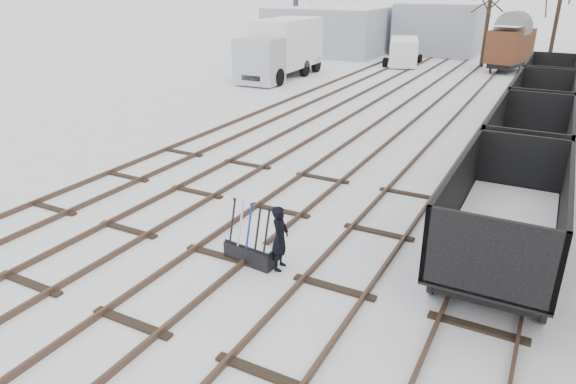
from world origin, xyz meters
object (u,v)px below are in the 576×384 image
object	(u,v)px
lorry	(281,48)
worker	(280,238)
ground_frame	(250,252)
panel_van	(404,51)
freight_wagon_a	(503,229)
crane	(297,23)
box_van_wagon	(510,45)

from	to	relation	value
lorry	worker	bearing A→B (deg)	-63.10
ground_frame	panel_van	bearing A→B (deg)	106.19
ground_frame	lorry	bearing A→B (deg)	123.21
lorry	freight_wagon_a	bearing A→B (deg)	-51.65
ground_frame	crane	distance (m)	39.21
freight_wagon_a	box_van_wagon	xyz separation A→B (m)	(-3.16, 29.90, 1.00)
panel_van	ground_frame	bearing A→B (deg)	-96.13
panel_van	crane	distance (m)	11.84
box_van_wagon	lorry	xyz separation A→B (m)	(-13.48, -10.09, 0.06)
lorry	crane	xyz separation A→B (m)	(-5.37, 12.89, 0.64)
worker	freight_wagon_a	distance (m)	5.14
freight_wagon_a	crane	world-z (taller)	crane
worker	crane	distance (m)	39.42
box_van_wagon	lorry	bearing A→B (deg)	-129.97
ground_frame	panel_van	size ratio (longest dim) A/B	0.29
box_van_wagon	crane	distance (m)	19.06
worker	freight_wagon_a	size ratio (longest dim) A/B	0.26
freight_wagon_a	lorry	world-z (taller)	lorry
worker	lorry	distance (m)	25.49
ground_frame	box_van_wagon	size ratio (longest dim) A/B	0.32
box_van_wagon	crane	bearing A→B (deg)	-175.25
crane	box_van_wagon	bearing A→B (deg)	-16.65
worker	lorry	size ratio (longest dim) A/B	0.18
ground_frame	lorry	size ratio (longest dim) A/B	0.17
box_van_wagon	panel_van	size ratio (longest dim) A/B	0.93
lorry	panel_van	bearing A→B (deg)	56.51
panel_van	freight_wagon_a	bearing A→B (deg)	-85.79
ground_frame	panel_van	distance (m)	32.37
freight_wagon_a	worker	bearing A→B (deg)	-150.26
ground_frame	lorry	xyz separation A→B (m)	(-11.43, 22.46, 1.70)
worker	freight_wagon_a	world-z (taller)	freight_wagon_a
freight_wagon_a	crane	xyz separation A→B (m)	(-22.01, 32.70, 1.69)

